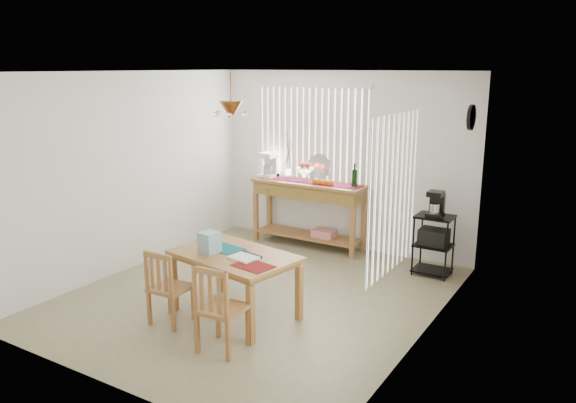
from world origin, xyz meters
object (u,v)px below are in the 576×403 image
Objects in this scene: chair_left at (168,288)px; chair_right at (220,309)px; cart_items at (436,204)px; dining_table at (235,261)px; sideboard at (309,198)px; wire_cart at (434,239)px.

chair_left is 0.85m from chair_right.
cart_items reaches higher than dining_table.
chair_right is (0.83, -0.18, 0.03)m from chair_left.
chair_left is at bearing -89.24° from sideboard.
sideboard is 1.99m from cart_items.
chair_left is (-0.47, -0.54, -0.22)m from dining_table.
cart_items is at bearing 56.25° from chair_left.
sideboard is 2.00× the size of chair_right.
chair_right is at bearing -75.11° from sideboard.
cart_items is at bearing 90.00° from wire_cart.
wire_cart is at bearing 56.17° from chair_left.
chair_right is at bearing -63.52° from dining_table.
sideboard is at bearing 104.89° from chair_right.
wire_cart is 0.90× the size of chair_right.
chair_right is at bearing -109.73° from cart_items.
chair_right is (-1.10, -3.06, -0.51)m from cart_items.
sideboard reaches higher than chair_right.
cart_items reaches higher than sideboard.
chair_left is at bearing -130.84° from dining_table.
cart_items is 2.78m from dining_table.
cart_items is 0.37× the size of chair_right.
wire_cart reaches higher than dining_table.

